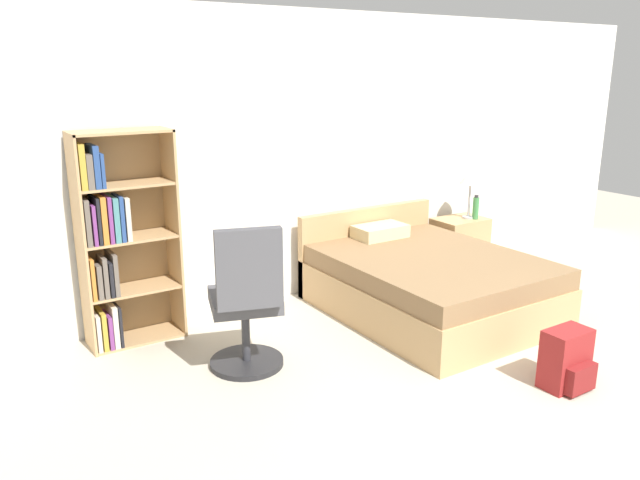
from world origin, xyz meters
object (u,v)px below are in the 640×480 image
object	(u,v)px
nightstand	(459,244)
bookshelf	(116,240)
table_lamp	(471,178)
backpack_red	(567,360)
office_chair	(247,304)
water_bottle	(476,208)
bed	(425,282)

from	to	relation	value
nightstand	bookshelf	bearing A→B (deg)	178.69
table_lamp	backpack_red	size ratio (longest dim) A/B	1.29
backpack_red	table_lamp	bearing A→B (deg)	59.44
office_chair	water_bottle	world-z (taller)	office_chair
bookshelf	nightstand	size ratio (longest dim) A/B	2.97
nightstand	table_lamp	bearing A→B (deg)	-21.58
table_lamp	water_bottle	bearing A→B (deg)	-63.17
bed	backpack_red	distance (m)	1.56
bookshelf	table_lamp	bearing A→B (deg)	-1.76
nightstand	table_lamp	distance (m)	0.71
bookshelf	backpack_red	bearing A→B (deg)	-45.34
office_chair	water_bottle	xyz separation A→B (m)	(3.06, 0.80, 0.17)
nightstand	office_chair	bearing A→B (deg)	-163.16
office_chair	nightstand	bearing A→B (deg)	16.84
office_chair	bed	bearing A→B (deg)	5.69
office_chair	backpack_red	xyz separation A→B (m)	(1.71, -1.37, -0.31)
office_chair	nightstand	distance (m)	3.09
water_bottle	bed	bearing A→B (deg)	-153.53
backpack_red	bookshelf	bearing A→B (deg)	134.66
bed	nightstand	distance (m)	1.33
bed	table_lamp	bearing A→B (deg)	29.54
office_chair	nightstand	size ratio (longest dim) A/B	1.97
water_bottle	backpack_red	size ratio (longest dim) A/B	0.62
bed	backpack_red	xyz separation A→B (m)	(-0.12, -1.55, -0.08)
bed	nightstand	world-z (taller)	bed
bed	table_lamp	world-z (taller)	table_lamp
table_lamp	backpack_red	bearing A→B (deg)	-120.56
bookshelf	water_bottle	bearing A→B (deg)	-2.77
office_chair	backpack_red	world-z (taller)	office_chair
office_chair	nightstand	xyz separation A→B (m)	(2.95, 0.89, -0.23)
bookshelf	backpack_red	size ratio (longest dim) A/B	4.03
bed	backpack_red	bearing A→B (deg)	-94.39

